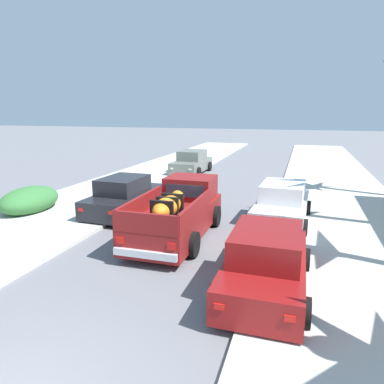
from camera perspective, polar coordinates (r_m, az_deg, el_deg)
name	(u,v)px	position (r m, az deg, el deg)	size (l,w,h in m)	color
sidewalk_left	(101,196)	(17.90, -14.66, -0.60)	(5.38, 60.00, 0.12)	beige
sidewalk_right	(342,216)	(15.33, 23.31, -3.55)	(5.38, 60.00, 0.12)	beige
curb_left	(124,198)	(17.26, -11.03, -0.95)	(0.16, 60.00, 0.10)	silver
curb_right	(309,213)	(15.24, 18.49, -3.27)	(0.16, 60.00, 0.10)	silver
pickup_truck	(178,213)	(11.83, -2.23, -3.39)	(2.27, 5.24, 1.80)	maroon
car_right_near	(192,163)	(23.97, -0.05, 4.81)	(2.08, 4.29, 1.54)	slate
car_left_mid	(125,196)	(14.72, -10.94, -0.72)	(2.11, 4.30, 1.54)	black
car_left_far	(282,205)	(13.62, 14.46, -2.03)	(2.18, 4.33, 1.54)	silver
car_right_far	(266,262)	(8.52, 12.00, -11.15)	(2.03, 4.26, 1.54)	maroon
hedge_bush	(30,200)	(16.01, -24.97, -1.21)	(1.80, 2.80, 1.10)	#387538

